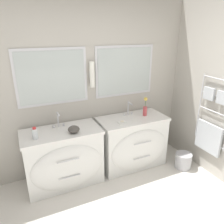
{
  "coord_description": "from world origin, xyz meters",
  "views": [
    {
      "loc": [
        -0.83,
        -1.26,
        2.11
      ],
      "look_at": [
        0.3,
        1.22,
        1.07
      ],
      "focal_mm": 35.0,
      "sensor_mm": 36.0,
      "label": 1
    }
  ],
  "objects_px": {
    "toiletry_bottle": "(35,133)",
    "flower_vase": "(145,108)",
    "waste_bin": "(183,160)",
    "vanity_right": "(133,142)",
    "vanity_left": "(64,158)",
    "amenity_bowl": "(74,129)"
  },
  "relations": [
    {
      "from": "vanity_left",
      "to": "waste_bin",
      "type": "distance_m",
      "value": 1.89
    },
    {
      "from": "vanity_left",
      "to": "waste_bin",
      "type": "xyz_separation_m",
      "value": [
        1.82,
        -0.41,
        -0.29
      ]
    },
    {
      "from": "amenity_bowl",
      "to": "flower_vase",
      "type": "relative_size",
      "value": 0.51
    },
    {
      "from": "flower_vase",
      "to": "waste_bin",
      "type": "xyz_separation_m",
      "value": [
        0.48,
        -0.46,
        -0.82
      ]
    },
    {
      "from": "toiletry_bottle",
      "to": "flower_vase",
      "type": "bearing_deg",
      "value": 3.46
    },
    {
      "from": "toiletry_bottle",
      "to": "flower_vase",
      "type": "distance_m",
      "value": 1.68
    },
    {
      "from": "flower_vase",
      "to": "waste_bin",
      "type": "relative_size",
      "value": 1.16
    },
    {
      "from": "vanity_right",
      "to": "flower_vase",
      "type": "xyz_separation_m",
      "value": [
        0.23,
        0.05,
        0.53
      ]
    },
    {
      "from": "vanity_left",
      "to": "flower_vase",
      "type": "distance_m",
      "value": 1.44
    },
    {
      "from": "vanity_right",
      "to": "waste_bin",
      "type": "distance_m",
      "value": 0.87
    },
    {
      "from": "vanity_right",
      "to": "toiletry_bottle",
      "type": "relative_size",
      "value": 6.81
    },
    {
      "from": "amenity_bowl",
      "to": "waste_bin",
      "type": "bearing_deg",
      "value": -11.0
    },
    {
      "from": "vanity_left",
      "to": "waste_bin",
      "type": "height_order",
      "value": "vanity_left"
    },
    {
      "from": "vanity_left",
      "to": "toiletry_bottle",
      "type": "distance_m",
      "value": 0.59
    },
    {
      "from": "vanity_right",
      "to": "amenity_bowl",
      "type": "relative_size",
      "value": 6.92
    },
    {
      "from": "vanity_right",
      "to": "amenity_bowl",
      "type": "distance_m",
      "value": 1.07
    },
    {
      "from": "vanity_left",
      "to": "amenity_bowl",
      "type": "bearing_deg",
      "value": -30.99
    },
    {
      "from": "vanity_left",
      "to": "flower_vase",
      "type": "relative_size",
      "value": 3.54
    },
    {
      "from": "vanity_right",
      "to": "waste_bin",
      "type": "relative_size",
      "value": 4.11
    },
    {
      "from": "flower_vase",
      "to": "toiletry_bottle",
      "type": "bearing_deg",
      "value": -176.54
    },
    {
      "from": "toiletry_bottle",
      "to": "flower_vase",
      "type": "relative_size",
      "value": 0.52
    },
    {
      "from": "vanity_right",
      "to": "toiletry_bottle",
      "type": "bearing_deg",
      "value": -177.82
    }
  ]
}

